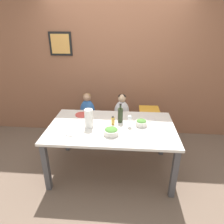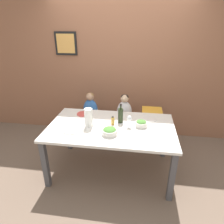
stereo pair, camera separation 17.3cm
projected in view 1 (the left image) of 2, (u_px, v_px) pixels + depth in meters
The scene contains 17 objects.
ground_plane at pixel (112, 169), 3.09m from camera, with size 14.00×14.00×0.00m, color #705B4C.
wall_back at pixel (117, 65), 3.64m from camera, with size 10.00×0.09×2.70m.
dining_table at pixel (112, 131), 2.81m from camera, with size 1.75×1.04×0.75m.
chair_far_left at pixel (88, 124), 3.66m from camera, with size 0.40×0.37×0.44m.
chair_far_center at pixel (121, 125), 3.61m from camera, with size 0.40×0.37×0.44m.
chair_right_highchair at pixel (149, 117), 3.51m from camera, with size 0.34×0.32×0.71m.
person_child_left at pixel (87, 108), 3.52m from camera, with size 0.26×0.17×0.51m.
person_child_center at pixel (122, 109), 3.48m from camera, with size 0.26×0.17×0.51m.
wine_bottle at pixel (120, 115), 2.84m from camera, with size 0.07×0.07×0.29m.
paper_towel_roll at pixel (89, 118), 2.70m from camera, with size 0.11×0.11×0.26m.
wine_glass_near at pixel (130, 118), 2.72m from camera, with size 0.07×0.07×0.17m.
salad_bowl_large at pixel (111, 131), 2.55m from camera, with size 0.20×0.20×0.09m.
salad_bowl_small at pixel (141, 123), 2.77m from camera, with size 0.16×0.16×0.09m.
dinner_plate_front_left at pixel (72, 132), 2.61m from camera, with size 0.20×0.20×0.01m.
dinner_plate_back_left at pixel (82, 115), 3.11m from camera, with size 0.20×0.20×0.01m.
dinner_plate_back_right at pixel (149, 118), 3.00m from camera, with size 0.20×0.20×0.01m.
condiment_bottle_hot_sauce at pixel (113, 120), 2.79m from camera, with size 0.05×0.05×0.14m.
Camera 1 is at (0.19, -2.44, 2.08)m, focal length 32.00 mm.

